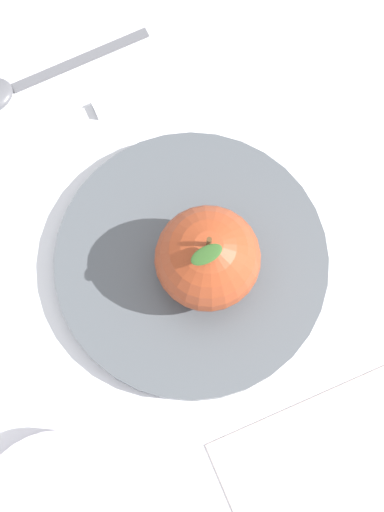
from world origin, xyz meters
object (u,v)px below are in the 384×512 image
Objects in this scene: dinner_plate at (192,259)px; spoon at (8,88)px; apple at (208,259)px; linen_napkin at (334,482)px; knife at (98,111)px.

dinner_plate reaches higher than spoon.
spoon is (-0.13, -0.20, -0.05)m from apple.
spoon is at bearing -123.22° from apple.
dinner_plate is at bearing -137.14° from linen_napkin.
spoon reaches higher than knife.
apple is at bearing 43.56° from knife.
linen_napkin is (0.27, 0.24, -0.00)m from knife.
spoon is at bearing -94.23° from knife.
apple is at bearing 55.85° from dinner_plate.
knife is (-0.12, -0.12, -0.05)m from apple.
apple is 0.60× the size of linen_napkin.
dinner_plate reaches higher than knife.
dinner_plate is 0.22m from spoon.
dinner_plate is at bearing -124.15° from apple.
knife is 0.36m from linen_napkin.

